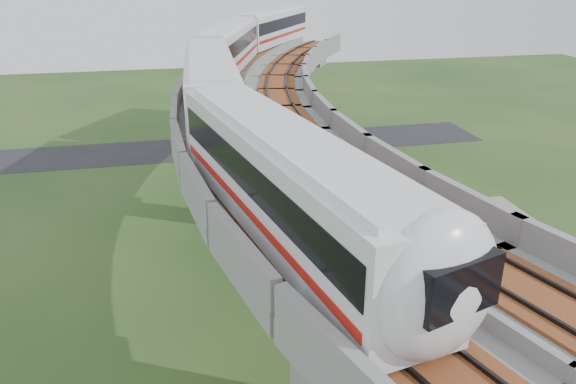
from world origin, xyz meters
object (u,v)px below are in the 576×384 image
metro_train (250,64)px  car_dark (417,235)px  car_white (516,317)px  car_red (499,247)px

metro_train → car_dark: bearing=-25.8°
car_white → car_red: (3.54, 7.56, 0.04)m
car_dark → car_white: bearing=158.2°
car_red → car_dark: (-4.80, 2.86, 0.04)m
car_white → car_red: 8.35m
metro_train → car_white: metro_train is taller
metro_train → car_red: 21.32m
car_red → car_dark: car_dark is taller
car_white → car_red: bearing=55.6°
metro_train → car_dark: 16.91m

